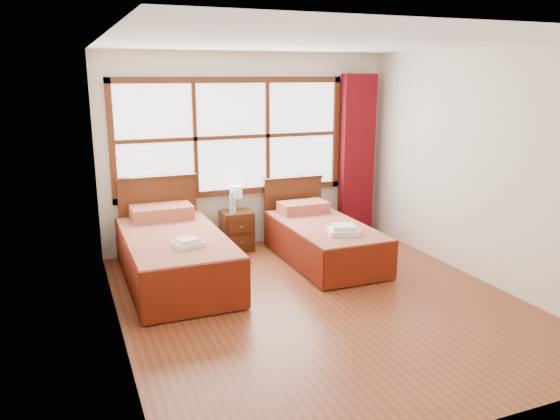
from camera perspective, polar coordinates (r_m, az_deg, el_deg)
name	(u,v)px	position (r m, az deg, el deg)	size (l,w,h in m)	color
floor	(320,302)	(5.79, 4.24, -9.56)	(4.50, 4.50, 0.00)	brown
ceiling	(325,42)	(5.32, 4.76, 17.08)	(4.50, 4.50, 0.00)	white
wall_back	(249,151)	(7.46, -3.26, 6.20)	(4.00, 4.00, 0.00)	silver
wall_left	(112,196)	(4.87, -17.12, 1.40)	(4.50, 4.50, 0.00)	silver
wall_right	(483,167)	(6.53, 20.45, 4.23)	(4.50, 4.50, 0.00)	silver
window	(232,137)	(7.32, -5.05, 7.60)	(3.16, 0.06, 1.56)	white
curtain	(357,155)	(8.01, 8.04, 5.68)	(0.50, 0.16, 2.30)	maroon
bed_left	(174,253)	(6.36, -11.03, -4.47)	(1.09, 2.11, 1.06)	#401F0D
bed_right	(322,239)	(6.95, 4.43, -3.01)	(0.95, 1.97, 0.92)	#401F0D
nightstand	(237,231)	(7.35, -4.53, -2.18)	(0.40, 0.40, 0.53)	#4D2411
towels_left	(188,243)	(5.78, -9.59, -3.38)	(0.34, 0.32, 0.08)	white
towels_right	(343,230)	(6.45, 6.65, -2.06)	(0.42, 0.40, 0.10)	white
lamp	(236,193)	(7.35, -4.62, 1.83)	(0.17, 0.17, 0.33)	#B5843A
bottle_near	(233,203)	(7.23, -4.95, 0.75)	(0.07, 0.07, 0.27)	silver
bottle_far	(232,204)	(7.14, -5.02, 0.59)	(0.07, 0.07, 0.28)	silver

